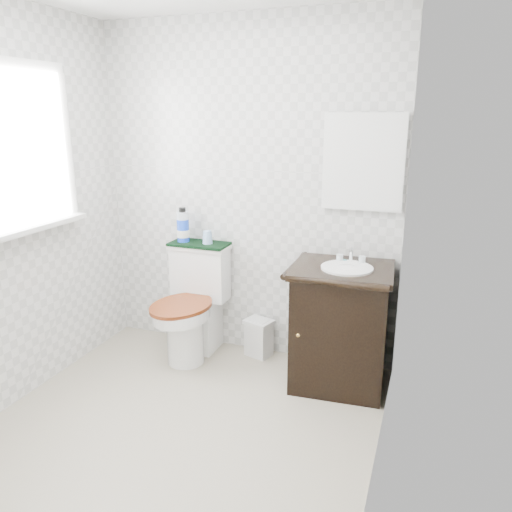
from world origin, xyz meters
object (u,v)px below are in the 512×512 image
Objects in this scene: toilet at (194,309)px; trash_bin at (259,337)px; vanity at (340,324)px; cup at (207,237)px; mouthwash_bottle at (183,226)px.

toilet is 0.53m from trash_bin.
vanity reaches higher than trash_bin.
toilet is at bearing -164.00° from trash_bin.
cup is (-0.40, -0.01, 0.74)m from trash_bin.
trash_bin is (-0.63, 0.20, -0.29)m from vanity.
cup is at bearing -179.05° from trash_bin.
toilet is 0.54m from cup.
toilet is at bearing -117.99° from cup.
cup is (-1.03, 0.19, 0.45)m from vanity.
mouthwash_bottle is (-0.59, -0.01, 0.81)m from trash_bin.
mouthwash_bottle is at bearing 171.45° from vanity.
mouthwash_bottle is (-1.23, 0.18, 0.52)m from vanity.
vanity is 3.25× the size of trash_bin.
mouthwash_bottle is at bearing -178.84° from trash_bin.
trash_bin is (0.47, 0.13, -0.21)m from toilet.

